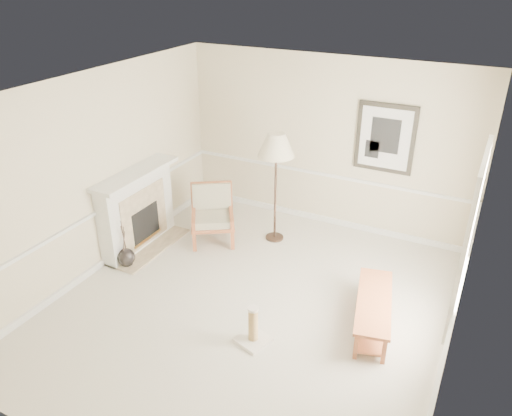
# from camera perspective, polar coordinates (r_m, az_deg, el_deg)

# --- Properties ---
(ground) EXTENTS (5.50, 5.50, 0.00)m
(ground) POSITION_cam_1_polar(r_m,az_deg,el_deg) (6.89, -0.51, -11.10)
(ground) COLOR silver
(ground) RESTS_ON ground
(room) EXTENTS (5.04, 5.54, 2.92)m
(room) POSITION_cam_1_polar(r_m,az_deg,el_deg) (5.93, 0.94, 3.32)
(room) COLOR beige
(room) RESTS_ON ground
(fireplace) EXTENTS (0.64, 1.64, 1.31)m
(fireplace) POSITION_cam_1_polar(r_m,az_deg,el_deg) (8.11, -13.38, -0.25)
(fireplace) COLOR white
(fireplace) RESTS_ON ground
(floor_vase) EXTENTS (0.27, 0.27, 0.79)m
(floor_vase) POSITION_cam_1_polar(r_m,az_deg,el_deg) (7.86, -14.61, -5.50)
(floor_vase) COLOR black
(floor_vase) RESTS_ON ground
(armchair) EXTENTS (0.98, 0.99, 0.92)m
(armchair) POSITION_cam_1_polar(r_m,az_deg,el_deg) (8.22, -5.01, -0.36)
(armchair) COLOR #9B5532
(armchair) RESTS_ON ground
(floor_lamp) EXTENTS (0.74, 0.74, 1.84)m
(floor_lamp) POSITION_cam_1_polar(r_m,az_deg,el_deg) (7.72, 2.33, 6.88)
(floor_lamp) COLOR black
(floor_lamp) RESTS_ON ground
(bench) EXTENTS (0.71, 1.46, 0.40)m
(bench) POSITION_cam_1_polar(r_m,az_deg,el_deg) (6.57, 13.25, -11.13)
(bench) COLOR #9B5532
(bench) RESTS_ON ground
(scratching_post) EXTENTS (0.45, 0.45, 0.52)m
(scratching_post) POSITION_cam_1_polar(r_m,az_deg,el_deg) (6.24, -0.33, -13.87)
(scratching_post) COLOR silver
(scratching_post) RESTS_ON ground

